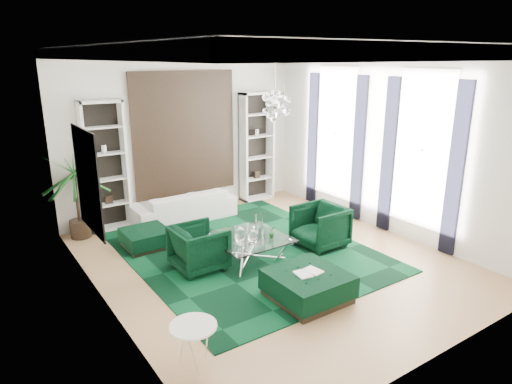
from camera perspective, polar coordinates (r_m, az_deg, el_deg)
floor at (r=8.63m, az=1.78°, el=-8.53°), size 6.00×7.00×0.02m
ceiling at (r=7.81m, az=2.04°, el=17.72°), size 6.00×7.00×0.02m
wall_back at (r=10.99m, az=-9.01°, el=7.22°), size 6.00×0.02×3.80m
wall_front at (r=5.67m, az=23.27°, el=-2.86°), size 6.00×0.02×3.80m
wall_left at (r=6.74m, az=-19.27°, el=0.55°), size 0.02×7.00×3.80m
wall_right at (r=10.05m, az=16.00°, el=5.90°), size 0.02×7.00×3.80m
crown_molding at (r=7.81m, az=2.03°, el=16.92°), size 6.00×7.00×0.18m
ceiling_medallion at (r=8.06m, az=0.72°, el=17.42°), size 0.90×0.90×0.05m
tapestry at (r=10.94m, az=-8.90°, el=7.19°), size 2.50×0.06×2.80m
shelving_left at (r=10.23m, az=-18.30°, el=3.03°), size 0.90×0.38×2.80m
shelving_right at (r=11.86m, az=0.09°, el=5.65°), size 0.90×0.38×2.80m
painting at (r=7.33m, az=-20.19°, el=1.29°), size 0.04×1.30×1.60m
window_near at (r=9.49m, az=20.06°, el=4.94°), size 0.03×1.10×2.90m
curtain_near_a at (r=9.09m, az=23.71°, el=2.44°), size 0.07×0.30×3.25m
curtain_near_b at (r=9.98m, az=16.21°, el=4.35°), size 0.07×0.30×3.25m
window_far at (r=11.04m, az=9.97°, el=7.21°), size 0.03×1.10×2.90m
curtain_far_a at (r=10.52m, az=12.71°, el=5.21°), size 0.07×0.30×3.25m
curtain_far_b at (r=11.62m, az=7.10°, el=6.55°), size 0.07×0.30×3.25m
rug at (r=8.97m, az=-1.23°, el=-7.37°), size 4.20×5.00×0.02m
sofa at (r=10.65m, az=-9.08°, el=-1.71°), size 2.37×0.93×0.69m
armchair_left at (r=8.19m, az=-7.12°, el=-6.92°), size 0.89×0.86×0.81m
armchair_right at (r=9.15m, az=7.99°, el=-4.27°), size 0.92×0.90×0.84m
coffee_table at (r=8.55m, az=-0.90°, el=-7.05°), size 1.32×1.32×0.45m
ottoman_side at (r=9.34m, az=-13.59°, el=-5.69°), size 0.84×0.84×0.38m
ottoman_front at (r=7.29m, az=6.48°, el=-11.60°), size 1.11×1.11×0.45m
book at (r=7.19m, az=6.54°, el=-9.92°), size 0.43×0.29×0.03m
side_table at (r=5.90m, az=-7.75°, el=-18.54°), size 0.58×0.58×0.56m
palm at (r=9.99m, az=-21.66°, el=0.80°), size 1.42×1.42×2.27m
chandelier at (r=8.07m, az=2.37°, el=10.86°), size 0.72×0.72×0.65m
table_plant at (r=8.38m, az=2.02°, el=-4.97°), size 0.14×0.11×0.25m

